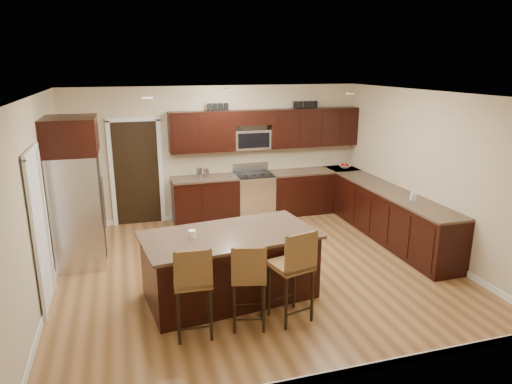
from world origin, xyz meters
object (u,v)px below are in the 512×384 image
object	(u,v)px
island	(230,267)
stool_right	(294,265)
range	(254,195)
stool_left	(193,282)
refrigerator	(76,191)
stool_mid	(249,276)

from	to	relation	value
island	stool_right	world-z (taller)	stool_right
range	stool_left	distance (m)	4.47
refrigerator	island	bearing A→B (deg)	-40.59
stool_mid	island	bearing A→B (deg)	105.86
stool_left	refrigerator	xyz separation A→B (m)	(-1.40, 2.59, 0.49)
range	stool_left	xyz separation A→B (m)	(-1.90, -4.04, 0.24)
island	stool_left	bearing A→B (deg)	-134.21
island	range	bearing A→B (deg)	60.91
stool_right	refrigerator	distance (m)	3.73
range	refrigerator	distance (m)	3.68
refrigerator	range	bearing A→B (deg)	23.74
island	stool_left	size ratio (longest dim) A/B	2.13
stool_left	stool_mid	size ratio (longest dim) A/B	1.05
stool_left	refrigerator	distance (m)	2.99
island	stool_mid	size ratio (longest dim) A/B	2.23
stool_right	refrigerator	bearing A→B (deg)	121.51
refrigerator	stool_left	bearing A→B (deg)	-61.59
stool_mid	stool_right	xyz separation A→B (m)	(0.58, -0.01, 0.07)
range	refrigerator	size ratio (longest dim) A/B	0.47
stool_left	range	bearing A→B (deg)	68.42
island	refrigerator	bearing A→B (deg)	131.94
stool_left	stool_mid	xyz separation A→B (m)	(0.66, 0.00, -0.03)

